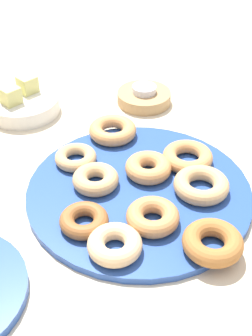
% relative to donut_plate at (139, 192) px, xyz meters
% --- Properties ---
extents(ground_plane, '(2.40, 2.40, 0.00)m').
position_rel_donut_plate_xyz_m(ground_plane, '(0.00, 0.00, -0.01)').
color(ground_plane, beige).
extents(donut_plate, '(0.39, 0.39, 0.01)m').
position_rel_donut_plate_xyz_m(donut_plate, '(0.00, 0.00, 0.00)').
color(donut_plate, '#284C9E').
rests_on(donut_plate, ground_plane).
extents(donut_0, '(0.13, 0.13, 0.03)m').
position_rel_donut_plate_xyz_m(donut_0, '(0.07, -0.08, 0.02)').
color(donut_0, tan).
rests_on(donut_0, donut_plate).
extents(donut_1, '(0.09, 0.09, 0.02)m').
position_rel_donut_plate_xyz_m(donut_1, '(-0.13, 0.01, 0.02)').
color(donut_1, '#995B2D').
rests_on(donut_1, donut_plate).
extents(donut_2, '(0.10, 0.10, 0.03)m').
position_rel_donut_plate_xyz_m(donut_2, '(-0.03, -0.17, 0.02)').
color(donut_2, '#AD6B33').
rests_on(donut_2, donut_plate).
extents(donut_3, '(0.11, 0.11, 0.03)m').
position_rel_donut_plate_xyz_m(donut_3, '(-0.05, -0.07, 0.02)').
color(donut_3, '#C6844C').
rests_on(donut_3, donut_plate).
extents(donut_4, '(0.12, 0.12, 0.03)m').
position_rel_donut_plate_xyz_m(donut_4, '(0.12, -0.02, 0.02)').
color(donut_4, tan).
rests_on(donut_4, donut_plate).
extents(donut_5, '(0.09, 0.09, 0.03)m').
position_rel_donut_plate_xyz_m(donut_5, '(0.04, 0.01, 0.02)').
color(donut_5, tan).
rests_on(donut_5, donut_plate).
extents(donut_6, '(0.11, 0.11, 0.02)m').
position_rel_donut_plate_xyz_m(donut_6, '(-0.02, 0.14, 0.02)').
color(donut_6, tan).
rests_on(donut_6, donut_plate).
extents(donut_7, '(0.13, 0.13, 0.03)m').
position_rel_donut_plate_xyz_m(donut_7, '(0.09, 0.14, 0.02)').
color(donut_7, tan).
rests_on(donut_7, donut_plate).
extents(donut_8, '(0.09, 0.09, 0.03)m').
position_rel_donut_plate_xyz_m(donut_8, '(-0.04, 0.06, 0.02)').
color(donut_8, tan).
rests_on(donut_8, donut_plate).
extents(donut_9, '(0.10, 0.10, 0.03)m').
position_rel_donut_plate_xyz_m(donut_9, '(-0.13, -0.06, 0.02)').
color(donut_9, '#EABC84').
rests_on(donut_9, donut_plate).
extents(candle_holder, '(0.12, 0.12, 0.03)m').
position_rel_donut_plate_xyz_m(candle_holder, '(0.25, 0.19, 0.01)').
color(candle_holder, tan).
rests_on(candle_holder, ground_plane).
extents(tealight, '(0.05, 0.05, 0.01)m').
position_rel_donut_plate_xyz_m(tealight, '(0.25, 0.19, 0.03)').
color(tealight, silver).
rests_on(tealight, candle_holder).
extents(fruit_bowl, '(0.16, 0.16, 0.03)m').
position_rel_donut_plate_xyz_m(fruit_bowl, '(0.04, 0.37, 0.01)').
color(fruit_bowl, silver).
rests_on(fruit_bowl, ground_plane).
extents(melon_chunk_left, '(0.04, 0.04, 0.04)m').
position_rel_donut_plate_xyz_m(melon_chunk_left, '(0.02, 0.37, 0.05)').
color(melon_chunk_left, '#DBD67A').
rests_on(melon_chunk_left, fruit_bowl).
extents(melon_chunk_right, '(0.04, 0.04, 0.04)m').
position_rel_donut_plate_xyz_m(melon_chunk_right, '(0.07, 0.38, 0.05)').
color(melon_chunk_right, '#DBD67A').
rests_on(melon_chunk_right, fruit_bowl).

